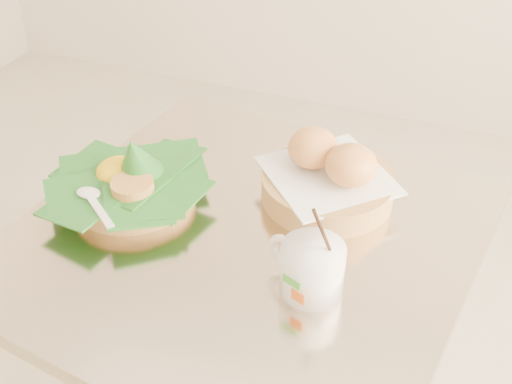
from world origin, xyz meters
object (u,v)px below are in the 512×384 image
(cafe_table, at_px, (246,326))
(rice_basket, at_px, (131,180))
(bread_basket, at_px, (328,178))
(coffee_mug, at_px, (311,267))

(cafe_table, relative_size, rice_basket, 2.96)
(cafe_table, height_order, bread_basket, bread_basket)
(cafe_table, relative_size, bread_basket, 2.91)
(cafe_table, bearing_deg, bread_basket, 55.70)
(rice_basket, bearing_deg, coffee_mug, -16.19)
(bread_basket, distance_m, coffee_mug, 0.23)
(coffee_mug, bearing_deg, bread_basket, 99.61)
(cafe_table, xyz_separation_m, rice_basket, (-0.22, 0.02, 0.26))
(rice_basket, relative_size, bread_basket, 0.99)
(rice_basket, distance_m, coffee_mug, 0.37)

